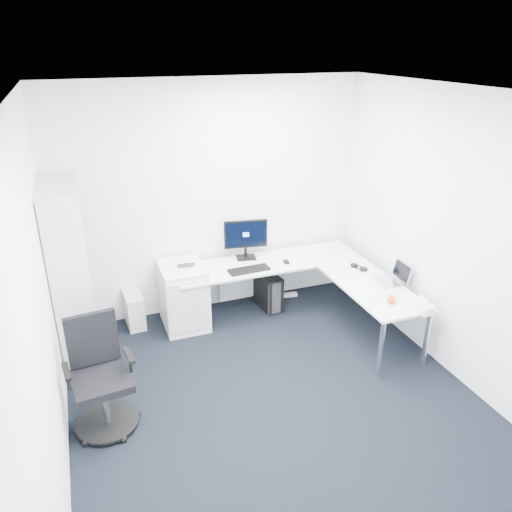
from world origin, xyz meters
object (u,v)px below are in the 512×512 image
object	(u,v)px
bookshelf	(70,277)
task_chair	(101,379)
l_desk	(278,298)
monitor	(246,239)
laptop	(387,274)

from	to	relation	value
bookshelf	task_chair	distance (m)	1.22
l_desk	monitor	xyz separation A→B (m)	(-0.21, 0.49, 0.57)
l_desk	bookshelf	distance (m)	2.26
bookshelf	task_chair	size ratio (longest dim) A/B	1.87
laptop	task_chair	bearing A→B (deg)	-169.36
task_chair	bookshelf	bearing A→B (deg)	91.19
bookshelf	monitor	size ratio (longest dim) A/B	3.63
monitor	laptop	size ratio (longest dim) A/B	1.66
monitor	l_desk	bearing A→B (deg)	-56.72
bookshelf	l_desk	bearing A→B (deg)	-1.32
task_chair	laptop	xyz separation A→B (m)	(3.01, 0.43, 0.26)
bookshelf	task_chair	world-z (taller)	bookshelf
task_chair	laptop	world-z (taller)	task_chair
l_desk	laptop	xyz separation A→B (m)	(0.98, -0.65, 0.43)
bookshelf	monitor	distance (m)	2.01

